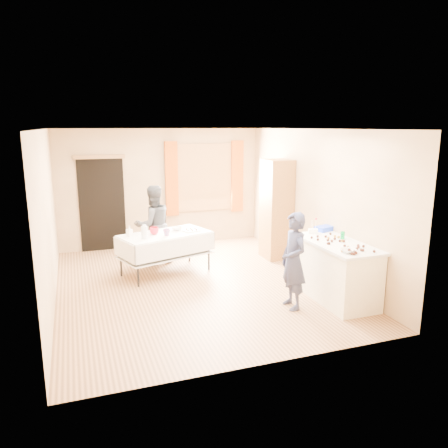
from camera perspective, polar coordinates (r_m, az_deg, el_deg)
name	(u,v)px	position (r m, az deg, el deg)	size (l,w,h in m)	color
floor	(195,285)	(7.57, -3.75, -7.91)	(4.50, 5.50, 0.02)	#9E7047
ceiling	(193,128)	(7.09, -4.06, 12.35)	(4.50, 5.50, 0.02)	white
wall_back	(161,188)	(9.87, -8.18, 4.69)	(4.50, 0.02, 2.60)	tan
wall_front	(263,255)	(4.68, 5.17, -4.08)	(4.50, 0.02, 2.60)	tan
wall_left	(47,219)	(6.98, -22.09, 0.61)	(0.02, 5.50, 2.60)	tan
wall_right	(314,202)	(8.10, 11.73, 2.83)	(0.02, 5.50, 2.60)	tan
window_frame	(205,177)	(10.04, -2.54, 6.09)	(1.32, 0.06, 1.52)	olive
window_pane	(205,178)	(10.03, -2.52, 6.09)	(1.20, 0.02, 1.40)	white
curtain_left	(172,179)	(9.80, -6.85, 5.85)	(0.28, 0.06, 1.65)	#B04B0E
curtain_right	(237,176)	(10.25, 1.75, 6.23)	(0.28, 0.06, 1.65)	#B04B0E
doorway	(102,205)	(9.72, -15.63, 2.44)	(0.95, 0.04, 2.00)	black
door_lintel	(99,157)	(9.57, -15.98, 8.43)	(1.05, 0.06, 0.08)	olive
cabinet	(276,209)	(8.88, 6.87, 1.90)	(0.50, 0.60, 2.00)	brown
counter	(335,271)	(7.02, 14.35, -5.93)	(0.73, 1.55, 0.91)	#F0E7C4
party_table	(166,250)	(8.04, -7.65, -3.34)	(1.80, 1.29, 0.75)	black
chair	(162,246)	(8.91, -8.12, -2.88)	(0.49, 0.49, 0.94)	black
girl	(294,261)	(6.47, 9.07, -4.78)	(0.35, 0.53, 1.44)	#1F2442
woman	(153,225)	(8.59, -9.23, -0.11)	(0.86, 0.73, 1.54)	black
soda_can	(343,235)	(7.10, 15.23, -1.42)	(0.07, 0.07, 0.12)	#059A3D
mixing_bowl	(348,251)	(6.37, 15.92, -3.38)	(0.23, 0.23, 0.05)	white
foam_block	(313,231)	(7.35, 11.55, -0.93)	(0.15, 0.10, 0.08)	white
blue_basket	(324,228)	(7.59, 12.96, -0.57)	(0.30, 0.20, 0.08)	#2144F8
pitcher	(144,233)	(7.61, -10.35, -1.11)	(0.11, 0.11, 0.22)	silver
cup_red	(154,231)	(7.92, -9.10, -0.88)	(0.21, 0.21, 0.13)	red
cup_rainbow	(167,232)	(7.79, -7.51, -1.09)	(0.14, 0.14, 0.12)	red
small_bowl	(177,229)	(8.18, -6.14, -0.60)	(0.25, 0.25, 0.06)	white
pastry_tray	(192,231)	(8.08, -4.26, -0.86)	(0.28, 0.20, 0.02)	white
bottle	(129,231)	(7.85, -12.25, -0.89)	(0.12, 0.12, 0.19)	white
cake_balls	(342,244)	(6.72, 15.20, -2.56)	(0.49, 1.15, 0.04)	#3F2314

